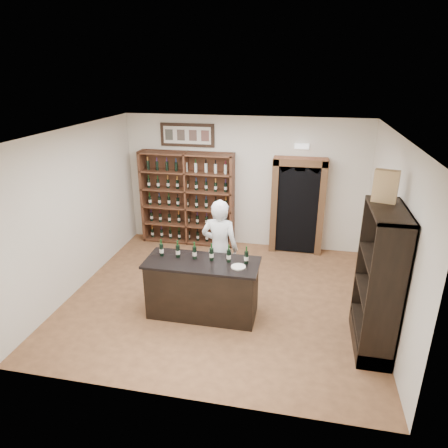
{
  "coord_description": "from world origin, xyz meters",
  "views": [
    {
      "loc": [
        1.32,
        -6.26,
        3.95
      ],
      "look_at": [
        -0.01,
        0.3,
        1.33
      ],
      "focal_mm": 32.0,
      "sensor_mm": 36.0,
      "label": 1
    }
  ],
  "objects": [
    {
      "name": "wall_back",
      "position": [
        0.0,
        2.5,
        1.5
      ],
      "size": [
        5.5,
        0.04,
        3.0
      ],
      "primitive_type": "cube",
      "color": "beige",
      "rests_on": "ground"
    },
    {
      "name": "wall_right",
      "position": [
        2.75,
        0.0,
        1.5
      ],
      "size": [
        0.04,
        5.0,
        3.0
      ],
      "primitive_type": "cube",
      "color": "beige",
      "rests_on": "ground"
    },
    {
      "name": "counter_bottle_2",
      "position": [
        -0.34,
        -0.52,
        1.11
      ],
      "size": [
        0.07,
        0.07,
        0.3
      ],
      "color": "black",
      "rests_on": "tasting_counter"
    },
    {
      "name": "counter_bottle_3",
      "position": [
        -0.06,
        -0.52,
        1.11
      ],
      "size": [
        0.07,
        0.07,
        0.3
      ],
      "color": "black",
      "rests_on": "tasting_counter"
    },
    {
      "name": "wall_left",
      "position": [
        -2.75,
        0.0,
        1.5
      ],
      "size": [
        0.04,
        5.0,
        3.0
      ],
      "primitive_type": "cube",
      "color": "beige",
      "rests_on": "ground"
    },
    {
      "name": "wine_crate",
      "position": [
        2.45,
        -0.61,
        2.43
      ],
      "size": [
        0.35,
        0.22,
        0.46
      ],
      "primitive_type": "cube",
      "rotation": [
        0.0,
        0.0,
        -0.3
      ],
      "color": "tan",
      "rests_on": "side_cabinet"
    },
    {
      "name": "framed_picture",
      "position": [
        -1.3,
        2.47,
        2.55
      ],
      "size": [
        1.25,
        0.04,
        0.52
      ],
      "primitive_type": "cube",
      "color": "black",
      "rests_on": "wall_back"
    },
    {
      "name": "plate",
      "position": [
        0.42,
        -0.68,
        1.01
      ],
      "size": [
        0.23,
        0.23,
        0.02
      ],
      "primitive_type": "cylinder",
      "color": "beige",
      "rests_on": "tasting_counter"
    },
    {
      "name": "tasting_counter",
      "position": [
        -0.2,
        -0.6,
        0.49
      ],
      "size": [
        1.88,
        0.78,
        1.0
      ],
      "color": "black",
      "rests_on": "ground"
    },
    {
      "name": "emergency_light",
      "position": [
        1.25,
        2.42,
        2.4
      ],
      "size": [
        0.3,
        0.1,
        0.1
      ],
      "primitive_type": "cube",
      "color": "white",
      "rests_on": "wall_back"
    },
    {
      "name": "counter_bottle_4",
      "position": [
        0.23,
        -0.52,
        1.11
      ],
      "size": [
        0.07,
        0.07,
        0.3
      ],
      "color": "black",
      "rests_on": "tasting_counter"
    },
    {
      "name": "ceiling",
      "position": [
        0.0,
        0.0,
        3.0
      ],
      "size": [
        5.5,
        5.5,
        0.0
      ],
      "primitive_type": "plane",
      "rotation": [
        3.14,
        0.0,
        0.0
      ],
      "color": "white",
      "rests_on": "wall_back"
    },
    {
      "name": "arched_doorway",
      "position": [
        1.25,
        2.33,
        1.14
      ],
      "size": [
        1.17,
        0.35,
        2.17
      ],
      "color": "black",
      "rests_on": "ground"
    },
    {
      "name": "wine_shelf",
      "position": [
        -1.3,
        2.33,
        1.1
      ],
      "size": [
        2.2,
        0.38,
        2.2
      ],
      "color": "#572D1E",
      "rests_on": "ground"
    },
    {
      "name": "counter_bottle_5",
      "position": [
        0.52,
        -0.52,
        1.11
      ],
      "size": [
        0.07,
        0.07,
        0.3
      ],
      "color": "black",
      "rests_on": "tasting_counter"
    },
    {
      "name": "floor",
      "position": [
        0.0,
        0.0,
        0.0
      ],
      "size": [
        5.5,
        5.5,
        0.0
      ],
      "primitive_type": "plane",
      "color": "brown",
      "rests_on": "ground"
    },
    {
      "name": "counter_bottle_0",
      "position": [
        -0.92,
        -0.52,
        1.11
      ],
      "size": [
        0.07,
        0.07,
        0.3
      ],
      "color": "black",
      "rests_on": "tasting_counter"
    },
    {
      "name": "shopkeeper",
      "position": [
        -0.05,
        0.11,
        0.92
      ],
      "size": [
        0.71,
        0.49,
        1.85
      ],
      "primitive_type": "imported",
      "rotation": [
        0.0,
        0.0,
        3.07
      ],
      "color": "silver",
      "rests_on": "ground"
    },
    {
      "name": "counter_bottle_1",
      "position": [
        -0.63,
        -0.52,
        1.11
      ],
      "size": [
        0.07,
        0.07,
        0.3
      ],
      "color": "black",
      "rests_on": "tasting_counter"
    },
    {
      "name": "side_cabinet",
      "position": [
        2.52,
        -0.9,
        0.75
      ],
      "size": [
        0.48,
        1.2,
        2.2
      ],
      "color": "black",
      "rests_on": "ground"
    }
  ]
}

